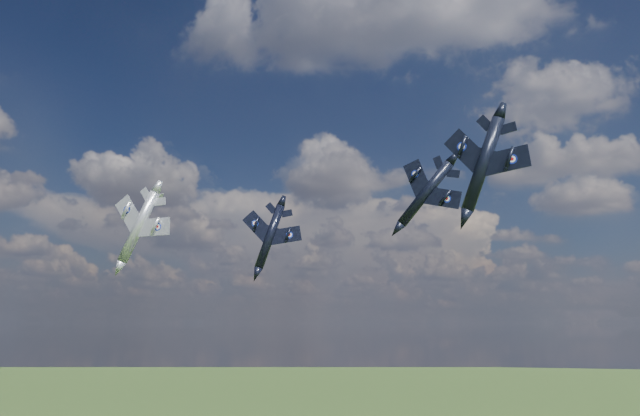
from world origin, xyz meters
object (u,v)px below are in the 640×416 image
(jet_right_navy, at_px, (483,164))
(jet_high_navy, at_px, (425,193))
(jet_lead_navy, at_px, (270,237))
(jet_left_silver, at_px, (139,227))

(jet_right_navy, bearing_deg, jet_high_navy, 122.76)
(jet_lead_navy, bearing_deg, jet_left_silver, -169.56)
(jet_lead_navy, distance_m, jet_left_silver, 18.59)
(jet_lead_navy, relative_size, jet_right_navy, 0.96)
(jet_right_navy, relative_size, jet_left_silver, 0.93)
(jet_right_navy, distance_m, jet_left_silver, 48.94)
(jet_left_silver, bearing_deg, jet_high_navy, 26.51)
(jet_lead_navy, distance_m, jet_high_navy, 24.32)
(jet_right_navy, bearing_deg, jet_lead_navy, 162.45)
(jet_lead_navy, relative_size, jet_left_silver, 0.89)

